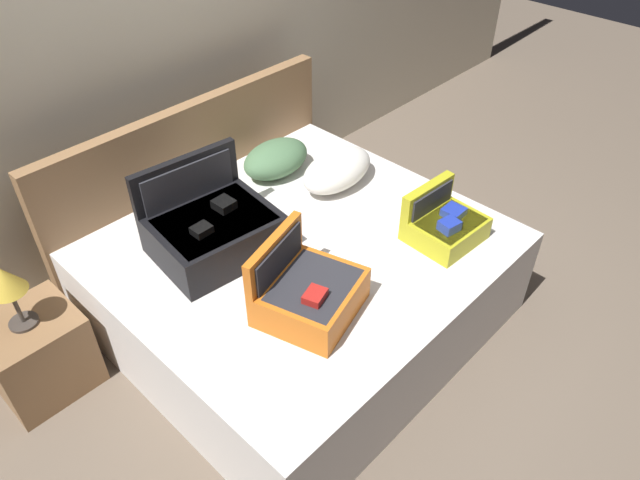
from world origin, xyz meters
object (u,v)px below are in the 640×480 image
Objects in this scene: hard_case_medium at (308,293)px; hard_case_small at (444,224)px; pillow_center_head at (337,170)px; nightstand at (39,354)px; bed at (303,282)px; pillow_near_headboard at (276,159)px; hard_case_large at (213,229)px; table_lamp at (6,283)px.

hard_case_small is at bearing -25.39° from hard_case_medium.
pillow_center_head is 1.84m from nightstand.
hard_case_small is 0.75× the size of pillow_center_head.
hard_case_medium is (-0.31, -0.35, 0.38)m from bed.
hard_case_small is at bearing -88.84° from pillow_center_head.
pillow_center_head is at bearing -65.23° from pillow_near_headboard.
nightstand is at bearing 166.18° from hard_case_large.
bed is at bearing 141.06° from hard_case_small.
pillow_center_head is at bearing 3.31° from hard_case_large.
pillow_center_head is at bearing 24.37° from bed.
hard_case_small is at bearing -32.06° from table_lamp.
hard_case_small is at bearing -42.07° from bed.
hard_case_large is 1.21× the size of hard_case_medium.
hard_case_small is 1.09m from pillow_near_headboard.
pillow_near_headboard is 0.87× the size of pillow_center_head.
table_lamp reaches higher than nightstand.
bed is 2.99× the size of hard_case_large.
table_lamp reaches higher than bed.
pillow_near_headboard is (0.37, 0.59, 0.37)m from bed.
bed is 0.69m from pillow_center_head.
pillow_near_headboard is (0.68, 0.94, -0.01)m from hard_case_medium.
hard_case_medium is at bearing -46.57° from nightstand.
pillow_near_headboard is at bearing 102.34° from hard_case_small.
hard_case_large is 1.43× the size of nightstand.
pillow_center_head is (0.84, 0.59, -0.01)m from hard_case_medium.
hard_case_small is at bearing -35.11° from hard_case_large.
hard_case_medium is at bearing -144.75° from pillow_center_head.
hard_case_medium is 1.18× the size of nightstand.
hard_case_medium is 1.16m from pillow_near_headboard.
hard_case_small is 1.08× the size of table_lamp.
pillow_center_head reaches higher than nightstand.
table_lamp is at bearing 153.30° from bed.
nightstand is 0.48m from table_lamp.
pillow_center_head is (0.53, 0.24, 0.37)m from bed.
hard_case_medium is 1.40m from nightstand.
hard_case_large reaches higher than bed.
table_lamp is at bearing 167.94° from pillow_center_head.
table_lamp reaches higher than pillow_center_head.
hard_case_large is 1.44× the size of pillow_near_headboard.
pillow_near_headboard reaches higher than nightstand.
pillow_near_headboard is at bearing 29.52° from hard_case_large.
bed is at bearing -122.19° from pillow_near_headboard.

